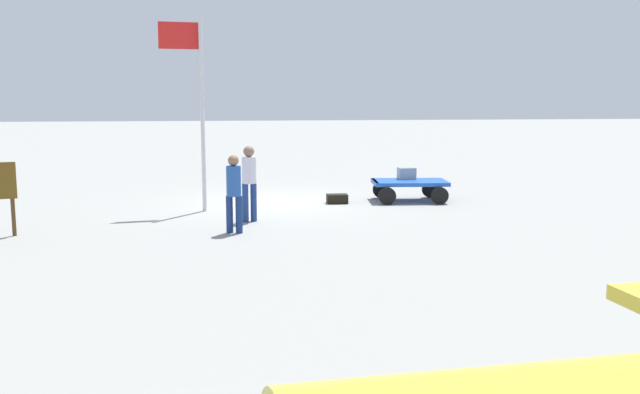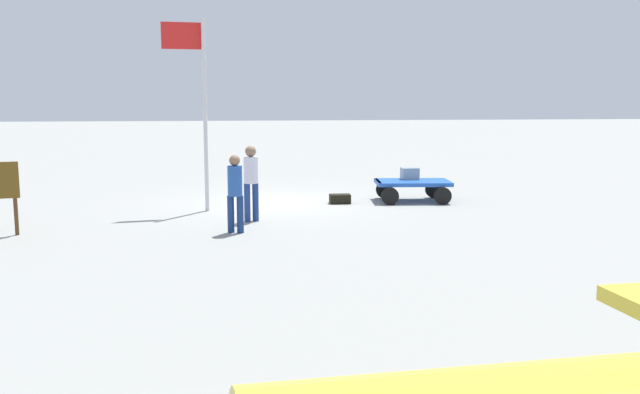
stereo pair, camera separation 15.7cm
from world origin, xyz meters
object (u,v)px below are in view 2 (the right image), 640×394
(luggage_cart, at_px, (412,185))
(flagpole, at_px, (199,94))
(suitcase_maroon, at_px, (340,199))
(worker_lead, at_px, (251,178))
(worker_trailing, at_px, (235,189))
(suitcase_tan, at_px, (410,174))

(luggage_cart, xyz_separation_m, flagpole, (5.52, 0.93, 2.41))
(suitcase_maroon, bearing_deg, flagpole, 12.39)
(worker_lead, xyz_separation_m, flagpole, (1.20, -1.59, 1.84))
(worker_trailing, bearing_deg, worker_lead, -105.40)
(flagpole, bearing_deg, luggage_cart, -170.43)
(luggage_cart, relative_size, flagpole, 0.44)
(worker_trailing, bearing_deg, suitcase_maroon, -126.69)
(worker_lead, bearing_deg, suitcase_maroon, -134.92)
(worker_lead, bearing_deg, worker_trailing, 74.60)
(worker_trailing, bearing_deg, luggage_cart, -140.98)
(luggage_cart, xyz_separation_m, suitcase_tan, (-0.02, -0.32, 0.29))
(luggage_cart, distance_m, suitcase_maroon, 1.99)
(luggage_cart, bearing_deg, suitcase_tan, -93.50)
(suitcase_maroon, relative_size, flagpole, 0.12)
(suitcase_maroon, relative_size, worker_lead, 0.32)
(luggage_cart, bearing_deg, flagpole, 9.57)
(flagpole, bearing_deg, worker_lead, 127.04)
(worker_trailing, height_order, flagpole, flagpole)
(suitcase_maroon, bearing_deg, suitcase_tan, -166.81)
(luggage_cart, xyz_separation_m, worker_lead, (4.32, 2.52, 0.57))
(flagpole, bearing_deg, suitcase_maroon, -167.61)
(worker_lead, distance_m, flagpole, 2.71)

